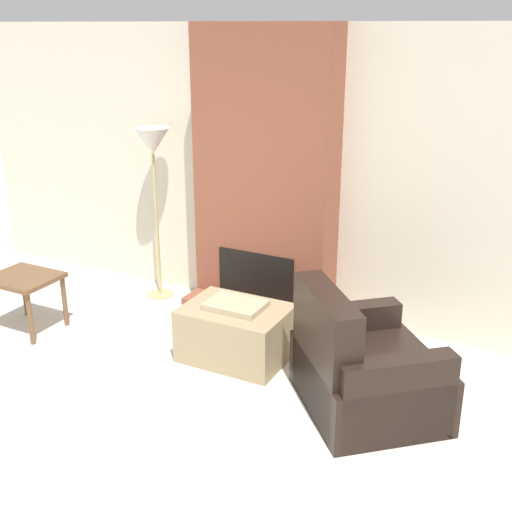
% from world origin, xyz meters
% --- Properties ---
extents(ground_plane, '(24.00, 24.00, 0.00)m').
position_xyz_m(ground_plane, '(0.00, 0.00, 0.00)').
color(ground_plane, beige).
extents(wall_back, '(6.91, 0.06, 2.60)m').
position_xyz_m(wall_back, '(0.00, 3.00, 1.30)').
color(wall_back, beige).
rests_on(wall_back, ground_plane).
extents(fireplace, '(1.26, 0.65, 2.60)m').
position_xyz_m(fireplace, '(0.00, 2.77, 1.23)').
color(fireplace, brown).
rests_on(fireplace, ground_plane).
extents(ottoman, '(0.83, 0.61, 0.49)m').
position_xyz_m(ottoman, '(0.17, 1.91, 0.23)').
color(ottoman, '#998460').
rests_on(ottoman, ground_plane).
extents(armchair, '(1.31, 1.32, 0.92)m').
position_xyz_m(armchair, '(1.30, 1.65, 0.29)').
color(armchair, black).
rests_on(armchair, ground_plane).
extents(side_table, '(0.57, 0.49, 0.51)m').
position_xyz_m(side_table, '(-1.73, 1.53, 0.43)').
color(side_table, brown).
rests_on(side_table, ground_plane).
extents(floor_lamp_left, '(0.33, 0.33, 1.68)m').
position_xyz_m(floor_lamp_left, '(-1.13, 2.69, 1.46)').
color(floor_lamp_left, tan).
rests_on(floor_lamp_left, ground_plane).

